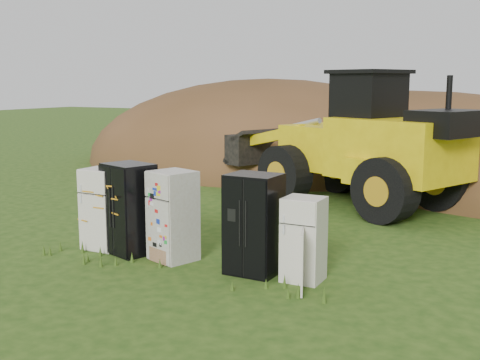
{
  "coord_description": "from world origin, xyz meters",
  "views": [
    {
      "loc": [
        6.27,
        -10.02,
        3.62
      ],
      "look_at": [
        -0.05,
        2.0,
        1.42
      ],
      "focal_mm": 45.0,
      "sensor_mm": 36.0,
      "label": 1
    }
  ],
  "objects": [
    {
      "name": "dirt_mound_left",
      "position": [
        -5.16,
        14.39,
        0.0
      ],
      "size": [
        17.44,
        13.08,
        7.61
      ],
      "primitive_type": "ellipsoid",
      "color": "#482F17",
      "rests_on": "ground"
    },
    {
      "name": "fridge_black_side",
      "position": [
        -1.66,
        -0.01,
        0.97
      ],
      "size": [
        1.21,
        1.07,
        1.93
      ],
      "primitive_type": null,
      "rotation": [
        0.0,
        0.0,
        -0.32
      ],
      "color": "black",
      "rests_on": "ground"
    },
    {
      "name": "fridge_open_door",
      "position": [
        2.32,
        -0.0,
        0.78
      ],
      "size": [
        0.72,
        0.66,
        1.56
      ],
      "primitive_type": null,
      "rotation": [
        0.0,
        0.0,
        0.02
      ],
      "color": "silver",
      "rests_on": "ground"
    },
    {
      "name": "ground",
      "position": [
        0.0,
        0.0,
        0.0
      ],
      "size": [
        120.0,
        120.0,
        0.0
      ],
      "primitive_type": "plane",
      "color": "#234412",
      "rests_on": "ground"
    },
    {
      "name": "dirt_mound_back",
      "position": [
        0.32,
        18.15,
        0.0
      ],
      "size": [
        20.4,
        13.6,
        6.54
      ],
      "primitive_type": "ellipsoid",
      "color": "#482F17",
      "rests_on": "ground"
    },
    {
      "name": "fridge_leftmost",
      "position": [
        -2.38,
        0.03,
        0.89
      ],
      "size": [
        0.79,
        0.76,
        1.78
      ],
      "primitive_type": null,
      "rotation": [
        0.0,
        0.0,
        0.01
      ],
      "color": "silver",
      "rests_on": "ground"
    },
    {
      "name": "wheel_loader",
      "position": [
        0.52,
        7.54,
        1.99
      ],
      "size": [
        8.89,
        6.32,
        3.98
      ],
      "primitive_type": null,
      "rotation": [
        0.0,
        0.0,
        -0.41
      ],
      "color": "yellow",
      "rests_on": "ground"
    },
    {
      "name": "fridge_sticker",
      "position": [
        -0.54,
        -0.01,
        0.93
      ],
      "size": [
        1.03,
        0.99,
        1.85
      ],
      "primitive_type": null,
      "rotation": [
        0.0,
        0.0,
        -0.33
      ],
      "color": "silver",
      "rests_on": "ground"
    },
    {
      "name": "fridge_black_right",
      "position": [
        1.31,
        -0.02,
        0.96
      ],
      "size": [
        0.98,
        0.82,
        1.92
      ],
      "primitive_type": null,
      "rotation": [
        0.0,
        0.0,
        -0.02
      ],
      "color": "black",
      "rests_on": "ground"
    }
  ]
}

